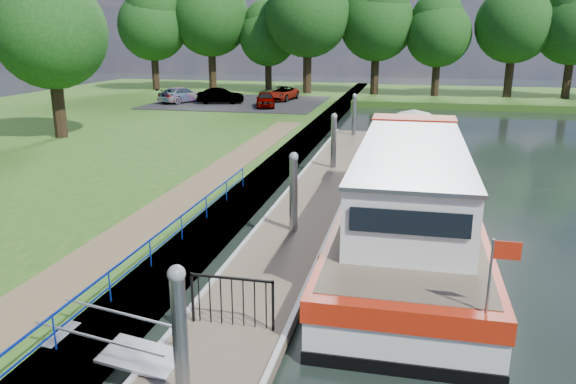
% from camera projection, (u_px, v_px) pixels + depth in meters
% --- Properties ---
extents(bank_edge, '(1.10, 90.00, 0.78)m').
position_uv_depth(bank_edge, '(268.00, 177.00, 24.69)').
color(bank_edge, '#473D2D').
rests_on(bank_edge, ground).
extents(far_bank, '(60.00, 18.00, 0.60)m').
position_uv_depth(far_bank, '(500.00, 97.00, 56.42)').
color(far_bank, '#284F16').
rests_on(far_bank, ground).
extents(footpath, '(1.60, 40.00, 0.05)m').
position_uv_depth(footpath, '(159.00, 214.00, 18.39)').
color(footpath, brown).
rests_on(footpath, riverbank).
extents(carpark, '(14.00, 12.00, 0.06)m').
position_uv_depth(carpark, '(239.00, 102.00, 47.94)').
color(carpark, black).
rests_on(carpark, riverbank).
extents(blue_fence, '(0.04, 18.04, 0.72)m').
position_uv_depth(blue_fence, '(131.00, 262.00, 13.21)').
color(blue_fence, '#0C2DBF').
rests_on(blue_fence, riverbank).
extents(pontoon, '(2.50, 30.00, 0.56)m').
position_uv_depth(pontoon, '(317.00, 198.00, 22.33)').
color(pontoon, brown).
rests_on(pontoon, ground).
extents(mooring_piles, '(0.30, 27.30, 3.55)m').
position_uv_depth(mooring_piles, '(317.00, 171.00, 22.03)').
color(mooring_piles, gray).
rests_on(mooring_piles, ground).
extents(gangway, '(2.58, 1.00, 0.92)m').
position_uv_depth(gangway, '(114.00, 348.00, 10.86)').
color(gangway, '#A5A8AD').
rests_on(gangway, ground).
extents(gate_panel, '(1.85, 0.05, 1.15)m').
position_uv_depth(gate_panel, '(232.00, 294.00, 11.93)').
color(gate_panel, black).
rests_on(gate_panel, ground).
extents(barge, '(4.36, 21.15, 4.78)m').
position_uv_depth(barge, '(410.00, 187.00, 20.47)').
color(barge, black).
rests_on(barge, ground).
extents(horizon_trees, '(54.38, 10.03, 12.87)m').
position_uv_depth(horizon_trees, '(364.00, 18.00, 54.06)').
color(horizon_trees, '#332316').
rests_on(horizon_trees, ground).
extents(bank_tree_a, '(6.12, 6.12, 9.72)m').
position_uv_depth(bank_tree_a, '(51.00, 23.00, 30.46)').
color(bank_tree_a, '#332316').
rests_on(bank_tree_a, riverbank).
extents(car_a, '(2.32, 3.82, 1.22)m').
position_uv_depth(car_a, '(265.00, 99.00, 44.60)').
color(car_a, '#999999').
rests_on(car_a, carpark).
extents(car_b, '(4.03, 2.21, 1.26)m').
position_uv_depth(car_b, '(220.00, 96.00, 46.83)').
color(car_b, '#999999').
rests_on(car_b, carpark).
extents(car_c, '(3.41, 4.79, 1.29)m').
position_uv_depth(car_c, '(182.00, 95.00, 47.58)').
color(car_c, '#999999').
rests_on(car_c, carpark).
extents(car_d, '(2.59, 4.49, 1.18)m').
position_uv_depth(car_d, '(282.00, 93.00, 49.07)').
color(car_d, '#999999').
rests_on(car_d, carpark).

